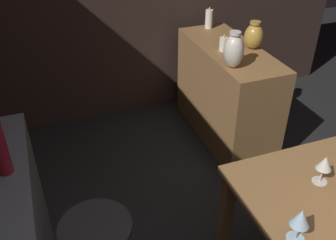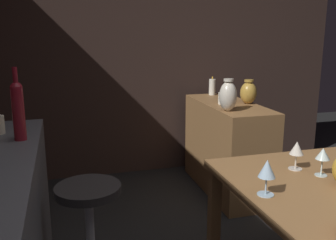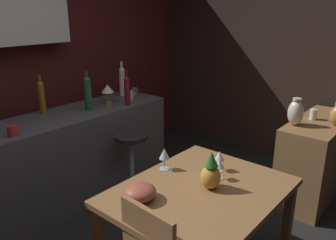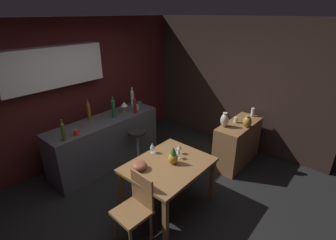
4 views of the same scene
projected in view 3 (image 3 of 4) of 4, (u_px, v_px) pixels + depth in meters
The scene contains 21 objects.
wall_kitchen_back at pixel (3, 57), 3.28m from camera, with size 5.20×0.33×2.60m.
wall_side_right at pixel (284, 57), 4.12m from camera, with size 0.10×4.40×2.60m, color #33231E.
dining_table at pixel (200, 201), 2.23m from camera, with size 1.16×0.92×0.74m.
kitchen_counter at pixel (73, 156), 3.38m from camera, with size 2.10×0.60×0.90m, color #4C4C51.
sideboard_cabinet at pixel (316, 159), 3.42m from camera, with size 1.10×0.44×0.82m, color olive.
bar_stool at pixel (132, 167), 3.31m from camera, with size 0.34×0.34×0.72m.
wine_glass_left at pixel (164, 154), 2.44m from camera, with size 0.08×0.08×0.16m.
wine_glass_right at pixel (219, 165), 2.30m from camera, with size 0.07×0.07×0.14m.
wine_glass_center at pixel (219, 156), 2.42m from camera, with size 0.07×0.07×0.15m.
pineapple_centerpiece at pixel (211, 173), 2.18m from camera, with size 0.13×0.13×0.26m.
fruit_bowl at pixel (140, 192), 2.06m from camera, with size 0.20×0.20×0.10m, color #9E4C38.
wine_bottle_ruby at pixel (127, 90), 3.47m from camera, with size 0.06×0.06×0.37m.
wine_bottle_amber at pixel (42, 96), 3.18m from camera, with size 0.06×0.06×0.37m.
wine_bottle_green at pixel (88, 92), 3.29m from camera, with size 0.07×0.07×0.39m.
wine_bottle_clear at pixel (122, 80), 3.85m from camera, with size 0.07×0.07×0.39m.
cup_slate at pixel (135, 91), 3.94m from camera, with size 0.11×0.08×0.08m.
cup_red at pixel (13, 131), 2.66m from camera, with size 0.11×0.08×0.08m.
cup_cream at pixel (130, 95), 3.71m from camera, with size 0.11×0.07×0.10m.
counter_lamp at pixel (108, 90), 3.54m from camera, with size 0.13×0.13×0.20m.
pillar_candle_short at pixel (313, 114), 3.31m from camera, with size 0.07×0.07×0.13m.
vase_ceramic_ivory at pixel (296, 112), 3.12m from camera, with size 0.14×0.14×0.26m.
Camera 3 is at (-1.54, -1.30, 1.86)m, focal length 35.98 mm.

